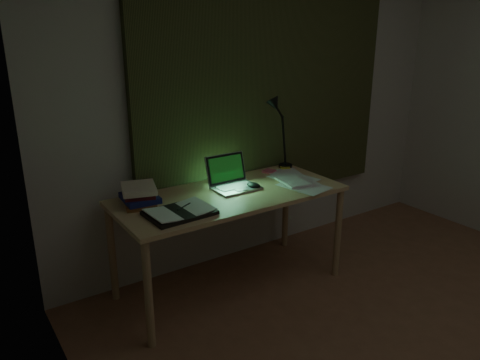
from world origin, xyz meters
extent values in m
cube|color=beige|center=(0.00, 2.00, 1.25)|extent=(3.50, 0.00, 2.50)
cube|color=beige|center=(-1.75, 0.00, 1.25)|extent=(0.00, 4.00, 2.50)
cube|color=#292E17|center=(0.00, 1.96, 1.45)|extent=(2.20, 0.06, 2.00)
ellipsoid|color=black|center=(-0.41, 1.58, 0.71)|extent=(0.09, 0.12, 0.04)
cube|color=gold|center=(0.06, 1.81, 0.70)|extent=(0.09, 0.09, 0.01)
cube|color=#E25873|center=(-0.10, 1.81, 0.70)|extent=(0.10, 0.10, 0.02)
camera|label=1|loc=(-2.14, -0.85, 1.75)|focal=35.00mm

